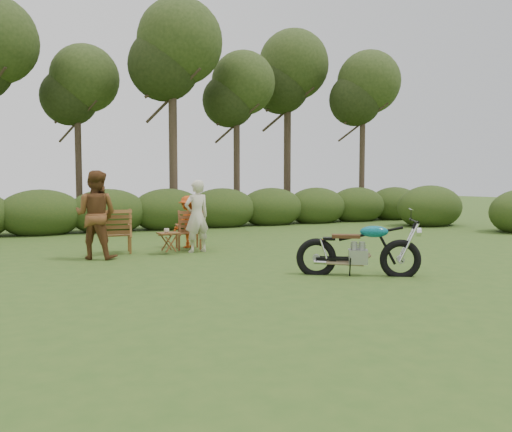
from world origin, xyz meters
name	(u,v)px	position (x,y,z in m)	size (l,w,h in m)	color
ground	(309,272)	(0.00, 0.00, 0.00)	(80.00, 80.00, 0.00)	#32521B
tree_line	(175,120)	(0.50, 9.74, 3.81)	(22.52, 11.62, 8.14)	#36281D
motorcycle	(358,275)	(0.57, -0.67, 0.00)	(2.01, 0.77, 1.15)	#0EABBE
lawn_chair_right	(188,249)	(-1.00, 3.84, 0.00)	(0.64, 0.64, 0.94)	brown
lawn_chair_left	(118,253)	(-2.67, 3.92, 0.00)	(0.69, 0.69, 1.00)	brown
side_table	(169,243)	(-1.67, 3.24, 0.24)	(0.47, 0.40, 0.49)	#602F18
cup	(167,230)	(-1.71, 3.25, 0.53)	(0.12, 0.12, 0.09)	beige
adult_a	(197,252)	(-0.99, 3.27, 0.00)	(0.61, 0.40, 1.66)	beige
adult_b	(97,259)	(-3.22, 3.26, 0.00)	(0.90, 0.70, 1.86)	brown
child	(189,247)	(-0.91, 4.10, 0.00)	(0.82, 0.47, 1.28)	#C14212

